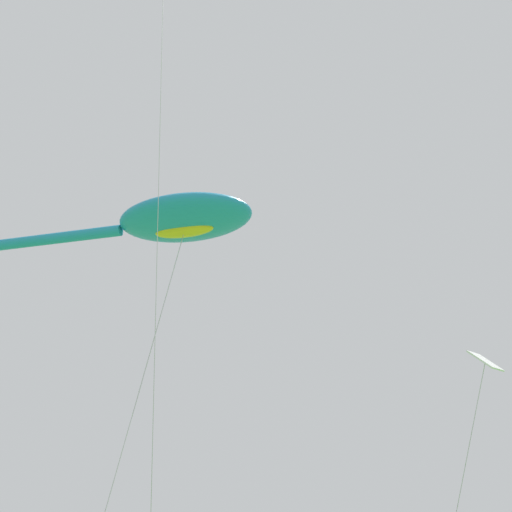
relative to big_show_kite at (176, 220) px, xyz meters
The scene contains 2 objects.
big_show_kite is the anchor object (origin of this frame).
small_kite_diamond_red 13.05m from the big_show_kite, 78.29° to the right, with size 1.91×2.08×6.90m.
Camera 1 is at (-6.95, 0.15, 1.41)m, focal length 44.13 mm.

